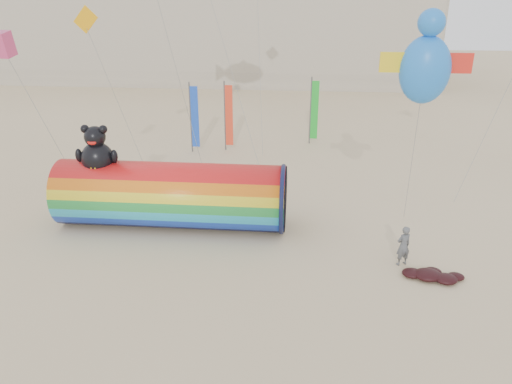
{
  "coord_description": "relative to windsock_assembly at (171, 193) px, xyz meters",
  "views": [
    {
      "loc": [
        2.52,
        -20.54,
        11.68
      ],
      "look_at": [
        0.5,
        1.5,
        2.4
      ],
      "focal_mm": 35.0,
      "sensor_mm": 36.0,
      "label": 1
    }
  ],
  "objects": [
    {
      "name": "festival_banners",
      "position": [
        2.39,
        13.42,
        0.86
      ],
      "size": [
        9.4,
        3.04,
        5.2
      ],
      "color": "#59595E",
      "rests_on": "ground"
    },
    {
      "name": "windsock_assembly",
      "position": [
        0.0,
        0.0,
        0.0
      ],
      "size": [
        11.63,
        3.54,
        5.36
      ],
      "color": "red",
      "rests_on": "ground"
    },
    {
      "name": "ground",
      "position": [
        3.93,
        -2.4,
        -1.78
      ],
      "size": [
        160.0,
        160.0,
        0.0
      ],
      "primitive_type": "plane",
      "color": "#CCB58C",
      "rests_on": "ground"
    },
    {
      "name": "fabric_bundle",
      "position": [
        12.29,
        -4.08,
        -1.61
      ],
      "size": [
        2.62,
        1.35,
        0.41
      ],
      "color": "#33090B",
      "rests_on": "ground"
    },
    {
      "name": "kite_handler",
      "position": [
        11.18,
        -2.99,
        -0.83
      ],
      "size": [
        0.82,
        0.71,
        1.89
      ],
      "primitive_type": "imported",
      "rotation": [
        0.0,
        0.0,
        3.59
      ],
      "color": "#515458",
      "rests_on": "ground"
    }
  ]
}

